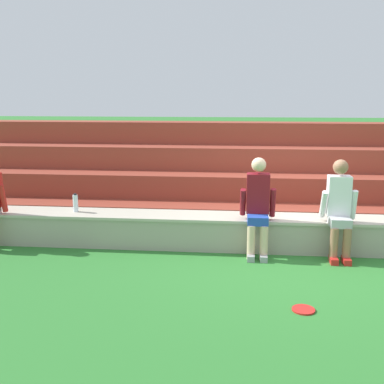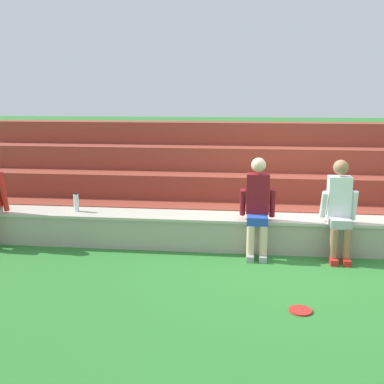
{
  "view_description": "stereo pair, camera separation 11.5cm",
  "coord_description": "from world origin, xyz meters",
  "px_view_note": "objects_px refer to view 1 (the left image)",
  "views": [
    {
      "loc": [
        -0.83,
        -6.39,
        2.24
      ],
      "look_at": [
        -1.49,
        0.28,
        0.83
      ],
      "focal_mm": 43.79,
      "sensor_mm": 36.0,
      "label": 1
    },
    {
      "loc": [
        -0.71,
        -6.37,
        2.24
      ],
      "look_at": [
        -1.49,
        0.28,
        0.83
      ],
      "focal_mm": 43.79,
      "sensor_mm": 36.0,
      "label": 2
    }
  ],
  "objects_px": {
    "water_bottle_mid_left": "(75,203)",
    "frisbee": "(303,310)",
    "person_left_of_center": "(258,205)",
    "person_center": "(339,207)"
  },
  "relations": [
    {
      "from": "water_bottle_mid_left",
      "to": "frisbee",
      "type": "relative_size",
      "value": 1.16
    },
    {
      "from": "person_left_of_center",
      "to": "water_bottle_mid_left",
      "type": "distance_m",
      "value": 2.74
    },
    {
      "from": "person_center",
      "to": "water_bottle_mid_left",
      "type": "xyz_separation_m",
      "value": [
        -3.83,
        0.3,
        -0.1
      ]
    },
    {
      "from": "water_bottle_mid_left",
      "to": "frisbee",
      "type": "distance_m",
      "value": 3.79
    },
    {
      "from": "water_bottle_mid_left",
      "to": "person_left_of_center",
      "type": "bearing_deg",
      "value": -5.98
    },
    {
      "from": "person_center",
      "to": "person_left_of_center",
      "type": "bearing_deg",
      "value": 179.39
    },
    {
      "from": "person_left_of_center",
      "to": "frisbee",
      "type": "xyz_separation_m",
      "value": [
        0.43,
        -1.73,
        -0.71
      ]
    },
    {
      "from": "person_left_of_center",
      "to": "water_bottle_mid_left",
      "type": "relative_size",
      "value": 4.89
    },
    {
      "from": "person_center",
      "to": "frisbee",
      "type": "height_order",
      "value": "person_center"
    },
    {
      "from": "person_left_of_center",
      "to": "water_bottle_mid_left",
      "type": "xyz_separation_m",
      "value": [
        -2.72,
        0.29,
        -0.11
      ]
    }
  ]
}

